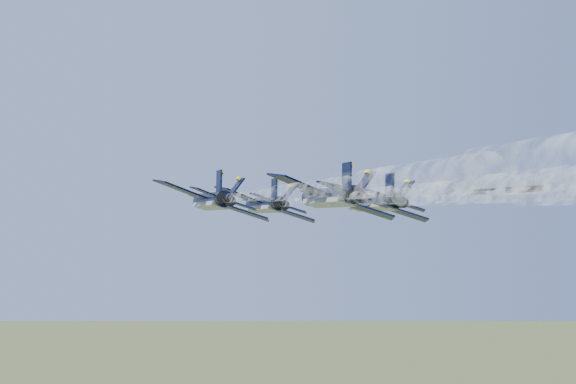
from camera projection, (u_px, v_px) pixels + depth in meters
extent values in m
cylinder|color=black|center=(265.00, 204.00, 102.25)|extent=(2.70, 12.76, 2.06)
cone|color=black|center=(250.00, 206.00, 109.52)|extent=(2.18, 2.58, 2.06)
ellipsoid|color=black|center=(259.00, 201.00, 105.44)|extent=(1.25, 2.35, 1.04)
cube|color=gray|center=(263.00, 209.00, 102.17)|extent=(2.07, 11.43, 0.87)
cube|color=black|center=(240.00, 195.00, 100.70)|extent=(6.05, 4.75, 1.94)
cube|color=yellow|center=(237.00, 195.00, 102.27)|extent=(4.94, 2.15, 1.92)
cube|color=black|center=(292.00, 214.00, 102.31)|extent=(5.92, 4.33, 1.94)
cube|color=yellow|center=(288.00, 214.00, 103.88)|extent=(5.07, 1.67, 1.92)
cube|color=black|center=(262.00, 196.00, 95.95)|extent=(2.82, 2.40, 0.92)
cube|color=black|center=(296.00, 208.00, 96.95)|extent=(2.76, 2.23, 0.92)
cube|color=black|center=(274.00, 189.00, 97.07)|extent=(0.29, 2.11, 2.49)
cube|color=black|center=(288.00, 194.00, 97.47)|extent=(1.71, 2.18, 2.08)
cylinder|color=black|center=(277.00, 202.00, 95.69)|extent=(1.39, 1.21, 1.33)
cylinder|color=black|center=(284.00, 204.00, 95.90)|extent=(1.39, 1.21, 1.33)
cylinder|color=black|center=(212.00, 200.00, 89.64)|extent=(2.70, 12.76, 2.06)
cone|color=black|center=(198.00, 203.00, 96.91)|extent=(2.18, 2.58, 2.06)
ellipsoid|color=black|center=(207.00, 197.00, 92.83)|extent=(1.25, 2.35, 1.04)
cube|color=gray|center=(210.00, 206.00, 89.56)|extent=(2.07, 11.43, 0.87)
cube|color=black|center=(183.00, 190.00, 88.09)|extent=(6.05, 4.75, 1.94)
cube|color=yellow|center=(180.00, 190.00, 89.66)|extent=(4.94, 2.15, 1.92)
cube|color=black|center=(243.00, 211.00, 89.70)|extent=(5.92, 4.33, 1.94)
cube|color=yellow|center=(239.00, 211.00, 91.27)|extent=(5.07, 1.67, 1.92)
cube|color=black|center=(204.00, 191.00, 83.34)|extent=(2.82, 2.40, 0.92)
cube|color=black|center=(244.00, 205.00, 84.34)|extent=(2.76, 2.23, 0.92)
cube|color=black|center=(219.00, 182.00, 84.46)|extent=(0.29, 2.11, 2.49)
cube|color=black|center=(235.00, 188.00, 84.86)|extent=(1.71, 2.18, 2.08)
cylinder|color=black|center=(221.00, 197.00, 83.08)|extent=(1.39, 1.21, 1.33)
cylinder|color=black|center=(229.00, 200.00, 83.29)|extent=(1.39, 1.21, 1.33)
cylinder|color=black|center=(373.00, 202.00, 94.21)|extent=(2.70, 12.76, 2.06)
cone|color=black|center=(349.00, 204.00, 101.48)|extent=(2.18, 2.58, 2.06)
ellipsoid|color=black|center=(364.00, 198.00, 97.40)|extent=(1.25, 2.35, 1.04)
cube|color=gray|center=(372.00, 207.00, 94.13)|extent=(2.07, 11.43, 0.87)
cube|color=black|center=(348.00, 192.00, 92.66)|extent=(6.05, 4.75, 1.94)
cube|color=yellow|center=(343.00, 192.00, 94.23)|extent=(4.94, 2.15, 1.92)
cube|color=black|center=(402.00, 212.00, 94.27)|extent=(5.92, 4.33, 1.94)
cube|color=yellow|center=(397.00, 212.00, 95.84)|extent=(5.07, 1.67, 1.92)
cube|color=black|center=(378.00, 193.00, 87.91)|extent=(2.82, 2.40, 0.92)
cube|color=black|center=(413.00, 206.00, 88.91)|extent=(2.76, 2.23, 0.92)
cube|color=black|center=(390.00, 185.00, 89.03)|extent=(0.29, 2.11, 2.49)
cube|color=black|center=(404.00, 190.00, 89.43)|extent=(1.71, 2.18, 2.08)
cylinder|color=black|center=(394.00, 199.00, 87.65)|extent=(1.39, 1.21, 1.33)
cylinder|color=black|center=(402.00, 202.00, 87.86)|extent=(1.39, 1.21, 1.33)
cylinder|color=black|center=(330.00, 196.00, 80.44)|extent=(2.70, 12.76, 2.06)
cone|color=black|center=(306.00, 199.00, 87.71)|extent=(2.18, 2.58, 2.06)
ellipsoid|color=black|center=(321.00, 192.00, 83.63)|extent=(1.25, 2.35, 1.04)
cube|color=gray|center=(328.00, 203.00, 80.36)|extent=(2.07, 11.43, 0.87)
cube|color=black|center=(300.00, 185.00, 78.89)|extent=(6.05, 4.75, 1.94)
cube|color=yellow|center=(295.00, 185.00, 80.46)|extent=(4.94, 2.15, 1.92)
cube|color=black|center=(365.00, 209.00, 80.50)|extent=(5.92, 4.33, 1.94)
cube|color=yellow|center=(359.00, 208.00, 82.08)|extent=(5.07, 1.67, 1.92)
cube|color=black|center=(332.00, 185.00, 74.14)|extent=(2.82, 2.40, 0.92)
cube|color=black|center=(374.00, 201.00, 75.14)|extent=(2.76, 2.23, 0.92)
cube|color=black|center=(347.00, 176.00, 75.26)|extent=(0.29, 2.11, 2.49)
cube|color=black|center=(364.00, 182.00, 75.66)|extent=(1.71, 2.18, 2.08)
cylinder|color=black|center=(351.00, 192.00, 73.88)|extent=(1.39, 1.21, 1.33)
cylinder|color=black|center=(360.00, 196.00, 74.09)|extent=(1.39, 1.21, 1.33)
cylinder|color=white|center=(304.00, 199.00, 87.66)|extent=(1.98, 17.58, 1.09)
cylinder|color=white|center=(364.00, 192.00, 71.77)|extent=(2.39, 17.60, 1.50)
cylinder|color=white|center=(458.00, 180.00, 55.89)|extent=(2.87, 17.63, 1.99)
cylinder|color=white|center=(247.00, 194.00, 75.05)|extent=(1.98, 17.58, 1.09)
cylinder|color=white|center=(304.00, 183.00, 59.16)|extent=(2.39, 17.60, 1.50)
cylinder|color=white|center=(404.00, 164.00, 43.28)|extent=(2.87, 17.63, 1.99)
cylinder|color=white|center=(436.00, 196.00, 79.61)|extent=(1.98, 17.58, 1.09)
cylinder|color=white|center=(536.00, 187.00, 63.73)|extent=(2.39, 17.60, 1.50)
cylinder|color=white|center=(396.00, 188.00, 65.85)|extent=(1.98, 17.58, 1.09)
cylinder|color=white|center=(512.00, 174.00, 49.97)|extent=(2.39, 17.60, 1.50)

